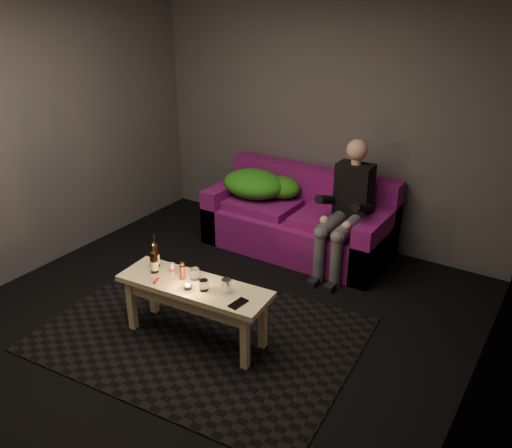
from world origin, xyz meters
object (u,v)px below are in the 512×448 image
(beer_bottle_a, at_px, (155,255))
(beer_bottle_b, at_px, (154,261))
(sofa, at_px, (300,222))
(person, at_px, (346,206))
(steel_cup, at_px, (226,286))
(coffee_table, at_px, (194,294))

(beer_bottle_a, relative_size, beer_bottle_b, 1.09)
(sofa, xyz_separation_m, beer_bottle_a, (-0.35, -1.80, 0.31))
(person, height_order, beer_bottle_b, person)
(beer_bottle_b, xyz_separation_m, steel_cup, (0.65, 0.07, -0.04))
(sofa, bearing_deg, beer_bottle_b, -98.90)
(coffee_table, bearing_deg, sofa, 92.47)
(sofa, distance_m, steel_cup, 1.86)
(beer_bottle_b, bearing_deg, person, 63.40)
(steel_cup, bearing_deg, beer_bottle_a, 179.24)
(beer_bottle_b, bearing_deg, beer_bottle_a, 127.51)
(beer_bottle_a, bearing_deg, coffee_table, -7.06)
(person, distance_m, steel_cup, 1.67)
(person, xyz_separation_m, beer_bottle_b, (-0.86, -1.72, -0.06))
(person, height_order, steel_cup, person)
(coffee_table, distance_m, steel_cup, 0.31)
(beer_bottle_b, distance_m, steel_cup, 0.65)
(person, bearing_deg, beer_bottle_b, -116.60)
(coffee_table, bearing_deg, beer_bottle_b, -176.47)
(person, bearing_deg, sofa, 164.82)
(sofa, relative_size, beer_bottle_b, 7.34)
(sofa, distance_m, beer_bottle_b, 1.93)
(coffee_table, height_order, beer_bottle_b, beer_bottle_b)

